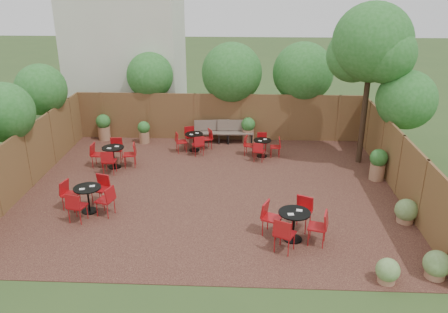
{
  "coord_description": "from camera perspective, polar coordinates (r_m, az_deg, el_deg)",
  "views": [
    {
      "loc": [
        1.08,
        -13.51,
        6.59
      ],
      "look_at": [
        0.41,
        0.5,
        1.0
      ],
      "focal_mm": 36.63,
      "sensor_mm": 36.0,
      "label": 1
    }
  ],
  "objects": [
    {
      "name": "bistro_tables",
      "position": [
        15.18,
        -4.85,
        -2.15
      ],
      "size": [
        7.75,
        8.12,
        0.95
      ],
      "color": "black",
      "rests_on": "courtyard_paving"
    },
    {
      "name": "low_shrubs",
      "position": [
        12.58,
        22.44,
        -9.9
      ],
      "size": [
        1.9,
        3.41,
        0.7
      ],
      "color": "#996A4C",
      "rests_on": "courtyard_paving"
    },
    {
      "name": "park_bench_right",
      "position": [
        19.18,
        -1.53,
        3.2
      ],
      "size": [
        1.54,
        0.68,
        0.92
      ],
      "rotation": [
        0.0,
        0.0,
        0.14
      ],
      "color": "brown",
      "rests_on": "courtyard_paving"
    },
    {
      "name": "ground",
      "position": [
        15.07,
        -1.66,
        -4.21
      ],
      "size": [
        80.0,
        80.0,
        0.0
      ],
      "primitive_type": "plane",
      "color": "#354F23",
      "rests_on": "ground"
    },
    {
      "name": "fence_back",
      "position": [
        19.37,
        -0.59,
        4.95
      ],
      "size": [
        12.0,
        0.08,
        2.0
      ],
      "primitive_type": "cube",
      "color": "brown",
      "rests_on": "ground"
    },
    {
      "name": "fence_left",
      "position": [
        16.25,
        -23.32,
        -0.26
      ],
      "size": [
        0.08,
        10.0,
        2.0
      ],
      "primitive_type": "cube",
      "color": "brown",
      "rests_on": "ground"
    },
    {
      "name": "neighbour_building",
      "position": [
        22.37,
        -12.14,
        14.62
      ],
      "size": [
        5.0,
        4.0,
        8.0
      ],
      "primitive_type": "cube",
      "color": "beige",
      "rests_on": "ground"
    },
    {
      "name": "courtyard_tree",
      "position": [
        16.9,
        17.94,
        12.79
      ],
      "size": [
        2.86,
        2.77,
        5.79
      ],
      "rotation": [
        0.0,
        0.0,
        -0.16
      ],
      "color": "black",
      "rests_on": "courtyard_paving"
    },
    {
      "name": "park_bench_left",
      "position": [
        19.14,
        1.41,
        3.17
      ],
      "size": [
        1.53,
        0.56,
        0.93
      ],
      "rotation": [
        0.0,
        0.0,
        0.05
      ],
      "color": "brown",
      "rests_on": "courtyard_paving"
    },
    {
      "name": "overhang_foliage",
      "position": [
        17.4,
        -3.71,
        8.69
      ],
      "size": [
        15.41,
        10.66,
        2.55
      ],
      "color": "#236520",
      "rests_on": "ground"
    },
    {
      "name": "planters",
      "position": [
        18.18,
        -0.98,
        2.47
      ],
      "size": [
        11.16,
        4.22,
        1.11
      ],
      "color": "#996A4C",
      "rests_on": "courtyard_paving"
    },
    {
      "name": "courtyard_paving",
      "position": [
        15.07,
        -1.66,
        -4.18
      ],
      "size": [
        12.0,
        10.0,
        0.02
      ],
      "primitive_type": "cube",
      "color": "#331815",
      "rests_on": "ground"
    },
    {
      "name": "fence_right",
      "position": [
        15.43,
        21.11,
        -1.05
      ],
      "size": [
        0.08,
        10.0,
        2.0
      ],
      "primitive_type": "cube",
      "color": "brown",
      "rests_on": "ground"
    }
  ]
}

